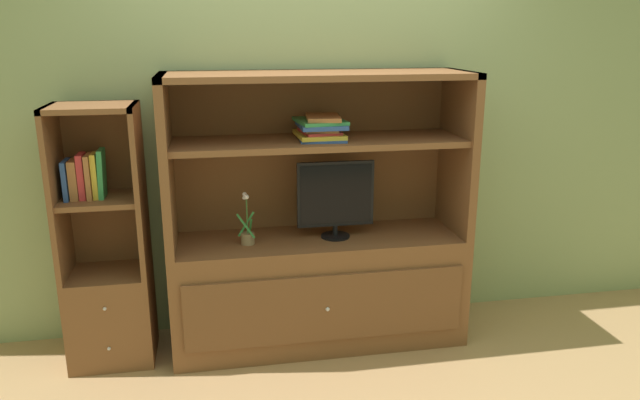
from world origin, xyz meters
name	(u,v)px	position (x,y,z in m)	size (l,w,h in m)	color
ground_plane	(331,371)	(0.00, 0.00, 0.00)	(8.00, 8.00, 0.00)	tan
painted_rear_wall	(308,113)	(0.00, 0.75, 1.40)	(6.00, 0.10, 2.80)	#8C9E6B
media_console	(318,262)	(0.00, 0.41, 0.52)	(1.79, 0.58, 1.68)	brown
tv_monitor	(336,197)	(0.10, 0.38, 0.94)	(0.47, 0.18, 0.47)	black
potted_plant	(247,233)	(-0.43, 0.36, 0.75)	(0.11, 0.09, 0.32)	#8C7251
magazine_stack	(321,128)	(0.01, 0.40, 1.36)	(0.30, 0.35, 0.14)	#2D519E
bookshelf_tall	(109,278)	(-1.25, 0.41, 0.51)	(0.47, 0.41, 1.52)	brown
upright_book_row	(85,177)	(-1.31, 0.40, 1.12)	(0.22, 0.17, 0.27)	#2D519E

